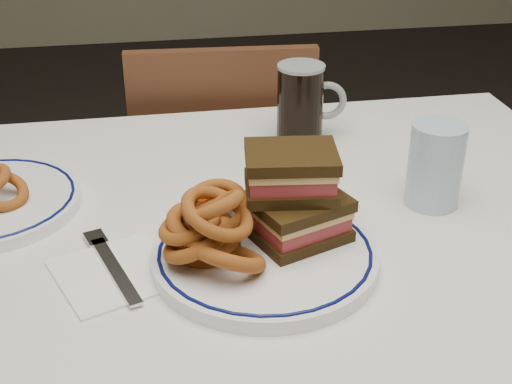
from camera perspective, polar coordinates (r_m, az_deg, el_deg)
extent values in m
cube|color=silver|center=(1.05, -2.86, -3.09)|extent=(1.26, 0.86, 0.03)
cylinder|color=#402314|center=(1.67, 14.69, -6.42)|extent=(0.06, 0.06, 0.71)
cube|color=silver|center=(1.47, -4.96, 2.76)|extent=(1.26, 0.01, 0.17)
cube|color=#402314|center=(1.80, -2.82, -0.78)|extent=(0.42, 0.42, 0.04)
cylinder|color=#402314|center=(2.07, 1.69, -3.37)|extent=(0.03, 0.03, 0.39)
cylinder|color=#402314|center=(1.79, 3.16, -9.04)|extent=(0.03, 0.03, 0.39)
cylinder|color=#402314|center=(2.06, -7.71, -3.88)|extent=(0.03, 0.03, 0.39)
cylinder|color=#402314|center=(1.78, -7.82, -9.69)|extent=(0.03, 0.03, 0.39)
cube|color=#402314|center=(1.54, -2.59, 3.63)|extent=(0.40, 0.05, 0.43)
cylinder|color=white|center=(0.94, 0.71, -5.20)|extent=(0.30, 0.30, 0.02)
torus|color=#0A104D|center=(0.94, 0.71, -4.69)|extent=(0.28, 0.28, 0.01)
cube|color=black|center=(0.96, 3.47, -3.26)|extent=(0.15, 0.13, 0.02)
cube|color=#A4322F|center=(0.95, 3.50, -2.34)|extent=(0.13, 0.12, 0.02)
cube|color=#E1B165|center=(0.95, 3.53, -1.56)|extent=(0.14, 0.12, 0.01)
cube|color=black|center=(0.94, 3.55, -0.88)|extent=(0.15, 0.13, 0.02)
cube|color=black|center=(0.94, 2.78, 0.35)|extent=(0.13, 0.11, 0.02)
cube|color=#A4322F|center=(0.93, 2.81, 1.32)|extent=(0.12, 0.10, 0.02)
cube|color=#E1B165|center=(0.93, 2.83, 2.14)|extent=(0.12, 0.10, 0.01)
cube|color=black|center=(0.92, 2.85, 2.86)|extent=(0.13, 0.11, 0.02)
torus|color=brown|center=(0.94, -4.14, -3.95)|extent=(0.10, 0.10, 0.05)
torus|color=brown|center=(0.89, -2.39, -5.06)|extent=(0.12, 0.10, 0.09)
torus|color=brown|center=(0.90, -4.63, -3.81)|extent=(0.11, 0.10, 0.07)
torus|color=brown|center=(0.91, -4.19, -2.84)|extent=(0.10, 0.10, 0.06)
torus|color=brown|center=(0.90, -5.38, -2.70)|extent=(0.08, 0.08, 0.04)
torus|color=brown|center=(0.91, -3.25, -1.23)|extent=(0.10, 0.09, 0.07)
torus|color=brown|center=(0.88, -3.11, -1.72)|extent=(0.10, 0.10, 0.07)
torus|color=brown|center=(0.88, -3.33, -1.21)|extent=(0.09, 0.08, 0.07)
cylinder|color=white|center=(0.99, -3.37, -1.59)|extent=(0.06, 0.06, 0.03)
cylinder|color=#971602|center=(0.99, -3.39, -0.98)|extent=(0.05, 0.05, 0.01)
cylinder|color=black|center=(1.28, 3.55, 7.07)|extent=(0.08, 0.08, 0.14)
cylinder|color=gray|center=(1.25, 3.65, 9.99)|extent=(0.08, 0.08, 0.01)
torus|color=gray|center=(1.28, 5.69, 7.28)|extent=(0.07, 0.02, 0.07)
cylinder|color=#ACC7DF|center=(1.09, 14.15, 2.11)|extent=(0.08, 0.08, 0.13)
torus|color=brown|center=(1.11, -19.73, 0.09)|extent=(0.09, 0.08, 0.06)
cube|color=white|center=(0.95, -11.15, -6.37)|extent=(0.19, 0.19, 0.00)
cube|color=silver|center=(0.94, -11.18, -6.17)|extent=(0.07, 0.16, 0.00)
cube|color=silver|center=(1.02, -12.70, -3.61)|extent=(0.04, 0.04, 0.00)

